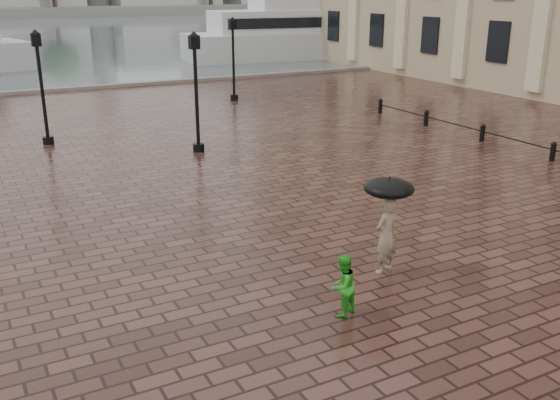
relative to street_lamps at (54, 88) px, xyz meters
The scene contains 8 objects.
ground 17.82m from the street_lamps, 84.81° to the right, with size 300.00×300.00×0.00m, color #341D17.
quay_edge 14.67m from the street_lamps, 83.66° to the left, with size 80.00×0.60×0.30m, color slate.
bollard_row 19.24m from the street_lamps, 35.43° to the right, with size 0.22×21.22×0.73m.
street_lamps is the anchor object (origin of this frame).
adult_pedestrian 16.47m from the street_lamps, 74.63° to the right, with size 0.64×0.42×1.75m, color gray.
child_pedestrian 17.27m from the street_lamps, 81.91° to the right, with size 0.61×0.47×1.25m, color green.
ferry_far 35.62m from the street_lamps, 42.00° to the left, with size 24.10×8.22×7.75m.
umbrella 16.41m from the street_lamps, 74.63° to the right, with size 1.10×1.10×1.16m.
Camera 1 is at (-5.35, -8.40, 6.09)m, focal length 40.00 mm.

